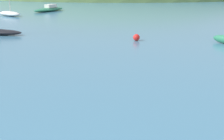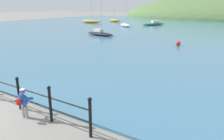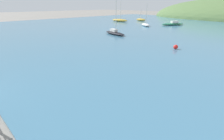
# 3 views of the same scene
# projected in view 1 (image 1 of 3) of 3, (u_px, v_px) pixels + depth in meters

# --- Properties ---
(water) EXTENTS (80.00, 60.00, 0.10)m
(water) POSITION_uv_depth(u_px,v_px,m) (111.00, 15.00, 34.48)
(water) COLOR teal
(water) RESTS_ON ground
(boat_blue_hull) EXTENTS (3.27, 2.90, 4.08)m
(boat_blue_hull) POSITION_uv_depth(u_px,v_px,m) (10.00, 13.00, 32.79)
(boat_blue_hull) COLOR silver
(boat_blue_hull) RESTS_ON water
(boat_nearest_quay) EXTENTS (3.62, 4.85, 0.81)m
(boat_nearest_quay) POSITION_uv_depth(u_px,v_px,m) (49.00, 9.00, 37.61)
(boat_nearest_quay) COLOR #287551
(boat_nearest_quay) RESTS_ON water
(mooring_buoy) EXTENTS (0.42, 0.42, 0.42)m
(mooring_buoy) POSITION_uv_depth(u_px,v_px,m) (136.00, 37.00, 19.56)
(mooring_buoy) COLOR red
(mooring_buoy) RESTS_ON water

